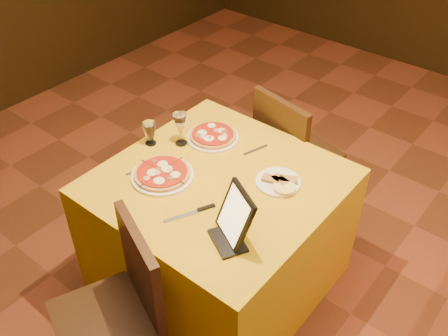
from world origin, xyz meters
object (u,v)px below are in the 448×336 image
Objects in this scene: main_table at (219,233)px; water_glass at (150,134)px; pizza_far at (213,136)px; tablet at (235,215)px; wine_glass at (180,129)px; chair_main_far at (299,153)px; chair_main_near at (105,320)px; pizza_near at (162,174)px.

water_glass is at bearing 179.66° from main_table.
pizza_far is 1.17× the size of tablet.
main_table is 5.79× the size of wine_glass.
main_table is at bearing 101.68° from chair_main_far.
chair_main_near is 2.91× the size of pizza_near.
pizza_near is 0.41m from pizza_far.
water_glass is at bearing -133.10° from pizza_far.
tablet reaches higher than pizza_far.
pizza_near is at bearing 87.90° from chair_main_far.
pizza_far is at bearing 46.90° from water_glass.
water_glass is (-0.48, 0.00, 0.44)m from main_table.
chair_main_far is (0.00, 1.56, 0.00)m from chair_main_near.
tablet reaches higher than main_table.
water_glass is (-0.48, -0.78, 0.36)m from chair_main_far.
tablet reaches higher than chair_main_near.
water_glass is at bearing -169.81° from tablet.
tablet is at bearing 117.71° from chair_main_far.
pizza_far is at bearing 54.23° from wine_glass.
wine_glass reaches higher than water_glass.
chair_main_far is 1.02m from pizza_near.
chair_main_far is (0.00, 0.78, 0.08)m from main_table.
water_glass is (-0.48, 0.78, 0.36)m from chair_main_near.
pizza_near and pizza_far have the same top height.
wine_glass is (-0.35, -0.68, 0.39)m from chair_main_far.
wine_glass reaches higher than pizza_far.
tablet is at bearing -9.32° from pizza_near.
pizza_far is at bearing 165.62° from tablet.
pizza_near is 0.30m from wine_glass.
tablet reaches higher than wine_glass.
pizza_near is at bearing -87.54° from pizza_far.
wine_glass is 0.17m from water_glass.
main_table is at bearing 112.78° from chair_main_near.
tablet is at bearing -39.82° from main_table.
water_glass is (-0.23, -0.25, 0.05)m from pizza_far.
chair_main_far is 3.73× the size of tablet.
chair_main_near is (0.00, -0.78, 0.08)m from main_table.
chair_main_far is at bearing 112.78° from chair_main_near.
pizza_far is 0.34m from water_glass.
wine_glass is at bearing 163.03° from main_table.
pizza_near is 1.28× the size of tablet.
tablet reaches higher than chair_main_far.
main_table is 8.46× the size of water_glass.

